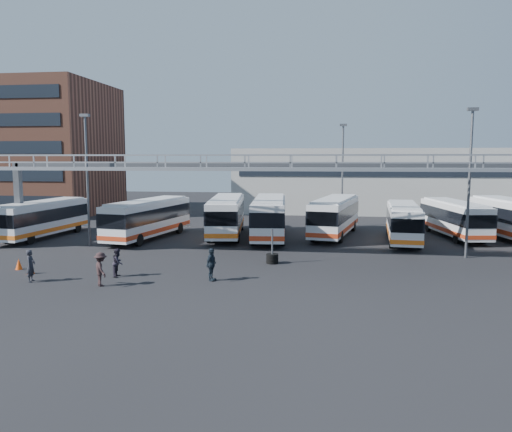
# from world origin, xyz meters

# --- Properties ---
(ground) EXTENTS (140.00, 140.00, 0.00)m
(ground) POSITION_xyz_m (0.00, 0.00, 0.00)
(ground) COLOR black
(ground) RESTS_ON ground
(gantry) EXTENTS (51.40, 5.15, 7.10)m
(gantry) POSITION_xyz_m (0.00, 5.87, 5.51)
(gantry) COLOR #93959B
(gantry) RESTS_ON ground
(apartment_building) EXTENTS (18.00, 15.00, 16.00)m
(apartment_building) POSITION_xyz_m (-34.00, 30.00, 8.00)
(apartment_building) COLOR brown
(apartment_building) RESTS_ON ground
(warehouse) EXTENTS (42.00, 14.00, 8.00)m
(warehouse) POSITION_xyz_m (12.00, 38.00, 4.00)
(warehouse) COLOR #9E9E99
(warehouse) RESTS_ON ground
(light_pole_left) EXTENTS (0.70, 0.35, 10.21)m
(light_pole_left) POSITION_xyz_m (-16.00, 8.00, 5.73)
(light_pole_left) COLOR #4C4F54
(light_pole_left) RESTS_ON ground
(light_pole_mid) EXTENTS (0.70, 0.35, 10.21)m
(light_pole_mid) POSITION_xyz_m (12.00, 7.00, 5.73)
(light_pole_mid) COLOR #4C4F54
(light_pole_mid) RESTS_ON ground
(light_pole_back) EXTENTS (0.70, 0.35, 10.21)m
(light_pole_back) POSITION_xyz_m (4.00, 22.00, 5.73)
(light_pole_back) COLOR #4C4F54
(light_pole_back) RESTS_ON ground
(bus_0) EXTENTS (3.29, 10.65, 3.18)m
(bus_0) POSITION_xyz_m (-21.73, 11.21, 1.76)
(bus_0) COLOR silver
(bus_0) RESTS_ON ground
(bus_2) EXTENTS (4.41, 11.28, 3.34)m
(bus_2) POSITION_xyz_m (-12.54, 11.82, 1.85)
(bus_2) COLOR silver
(bus_2) RESTS_ON ground
(bus_3) EXTENTS (3.96, 11.58, 3.45)m
(bus_3) POSITION_xyz_m (-6.28, 14.29, 1.91)
(bus_3) COLOR silver
(bus_3) RESTS_ON ground
(bus_4) EXTENTS (3.54, 11.69, 3.50)m
(bus_4) POSITION_xyz_m (-2.39, 13.55, 1.94)
(bus_4) COLOR silver
(bus_4) RESTS_ON ground
(bus_5) EXTENTS (4.75, 11.43, 3.39)m
(bus_5) POSITION_xyz_m (3.18, 15.49, 1.87)
(bus_5) COLOR silver
(bus_5) RESTS_ON ground
(bus_6) EXTENTS (3.28, 10.41, 3.11)m
(bus_6) POSITION_xyz_m (8.69, 13.20, 1.72)
(bus_6) COLOR silver
(bus_6) RESTS_ON ground
(bus_7) EXTENTS (3.90, 10.59, 3.14)m
(bus_7) POSITION_xyz_m (13.42, 16.23, 1.74)
(bus_7) COLOR silver
(bus_7) RESTS_ON ground
(pedestrian_a) EXTENTS (0.55, 0.73, 1.81)m
(pedestrian_a) POSITION_xyz_m (-13.86, -3.36, 0.91)
(pedestrian_a) COLOR #212229
(pedestrian_a) RESTS_ON ground
(pedestrian_b) EXTENTS (0.68, 0.84, 1.65)m
(pedestrian_b) POSITION_xyz_m (-9.57, -1.51, 0.83)
(pedestrian_b) COLOR black
(pedestrian_b) RESTS_ON ground
(pedestrian_c) EXTENTS (1.29, 1.35, 1.84)m
(pedestrian_c) POSITION_xyz_m (-9.59, -3.71, 0.92)
(pedestrian_c) COLOR black
(pedestrian_c) RESTS_ON ground
(pedestrian_d) EXTENTS (0.67, 1.15, 1.85)m
(pedestrian_d) POSITION_xyz_m (-3.97, -1.78, 0.92)
(pedestrian_d) COLOR #18222C
(pedestrian_d) RESTS_ON ground
(cone_left) EXTENTS (0.43, 0.43, 0.67)m
(cone_left) POSITION_xyz_m (-15.01, -1.57, 0.34)
(cone_left) COLOR #EF4B0D
(cone_left) RESTS_ON ground
(cone_right) EXTENTS (0.52, 0.52, 0.66)m
(cone_right) POSITION_xyz_m (-16.41, -0.59, 0.33)
(cone_right) COLOR #EF4B0D
(cone_right) RESTS_ON ground
(tire_stack) EXTENTS (0.79, 0.79, 2.27)m
(tire_stack) POSITION_xyz_m (-1.07, 3.31, 0.38)
(tire_stack) COLOR black
(tire_stack) RESTS_ON ground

